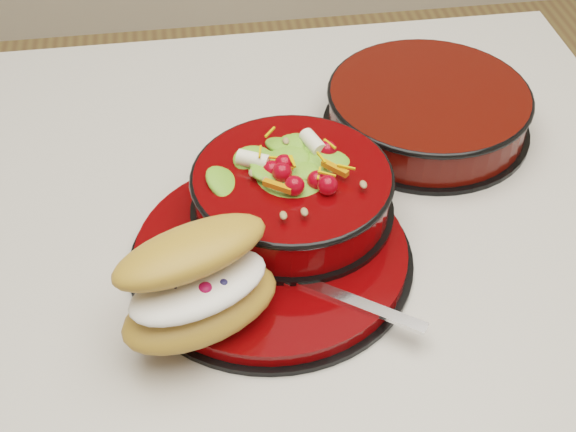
{
  "coord_description": "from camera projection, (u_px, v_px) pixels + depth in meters",
  "views": [
    {
      "loc": [
        0.1,
        -0.63,
        1.48
      ],
      "look_at": [
        0.18,
        -0.06,
        0.94
      ],
      "focal_mm": 50.0,
      "sensor_mm": 36.0,
      "label": 1
    }
  ],
  "objects": [
    {
      "name": "fork",
      "position": [
        331.0,
        293.0,
        0.74
      ],
      "size": [
        0.15,
        0.12,
        0.0
      ],
      "rotation": [
        0.0,
        0.0,
        0.94
      ],
      "color": "silver",
      "rests_on": "dinner_plate"
    },
    {
      "name": "extra_bowl",
      "position": [
        428.0,
        108.0,
        0.94
      ],
      "size": [
        0.25,
        0.25,
        0.05
      ],
      "rotation": [
        0.0,
        0.0,
        0.29
      ],
      "color": "black",
      "rests_on": "island_counter"
    },
    {
      "name": "croissant",
      "position": [
        198.0,
        284.0,
        0.69
      ],
      "size": [
        0.17,
        0.15,
        0.09
      ],
      "rotation": [
        0.0,
        0.0,
        0.41
      ],
      "color": "#C0813A",
      "rests_on": "dinner_plate"
    },
    {
      "name": "salad_bowl",
      "position": [
        292.0,
        186.0,
        0.8
      ],
      "size": [
        0.21,
        0.21,
        0.09
      ],
      "rotation": [
        0.0,
        0.0,
        -0.16
      ],
      "color": "black",
      "rests_on": "dinner_plate"
    },
    {
      "name": "dinner_plate",
      "position": [
        272.0,
        254.0,
        0.79
      ],
      "size": [
        0.28,
        0.28,
        0.02
      ],
      "rotation": [
        0.0,
        0.0,
        -0.14
      ],
      "color": "black",
      "rests_on": "island_counter"
    }
  ]
}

